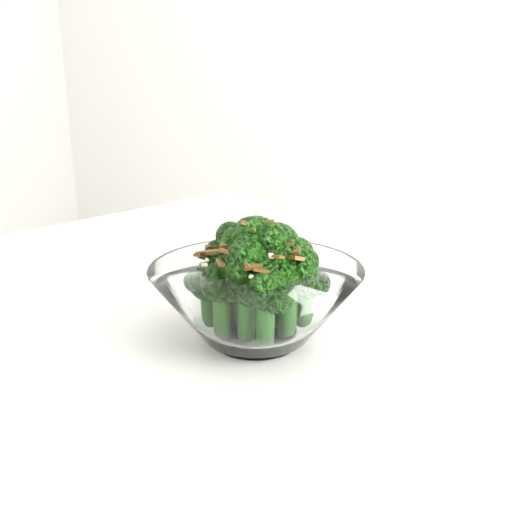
% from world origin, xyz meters
% --- Properties ---
extents(table, '(1.40, 1.17, 0.75)m').
position_xyz_m(table, '(0.06, 0.03, 0.68)').
color(table, white).
rests_on(table, ground).
extents(broccoli_dish, '(0.19, 0.19, 0.12)m').
position_xyz_m(broccoli_dish, '(-0.02, -0.01, 0.80)').
color(broccoli_dish, white).
rests_on(broccoli_dish, table).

